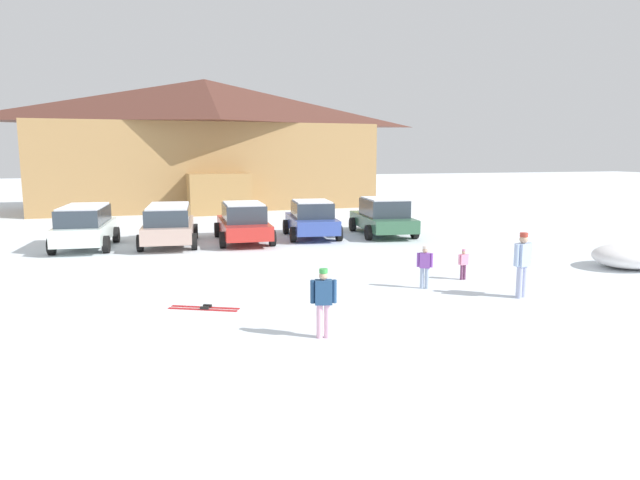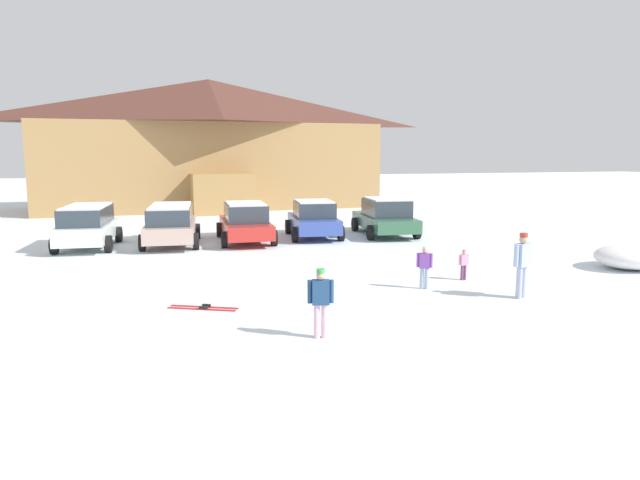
{
  "view_description": "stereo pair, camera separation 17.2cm",
  "coord_description": "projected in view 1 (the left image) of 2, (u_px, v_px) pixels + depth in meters",
  "views": [
    {
      "loc": [
        -4.79,
        -8.63,
        3.67
      ],
      "look_at": [
        -0.27,
        6.81,
        1.18
      ],
      "focal_mm": 32.0,
      "sensor_mm": 36.0,
      "label": 1
    },
    {
      "loc": [
        -4.63,
        -8.68,
        3.67
      ],
      "look_at": [
        -0.27,
        6.81,
        1.18
      ],
      "focal_mm": 32.0,
      "sensor_mm": 36.0,
      "label": 2
    }
  ],
  "objects": [
    {
      "name": "skier_child_in_pink_snowsuit",
      "position": [
        463.0,
        263.0,
        16.46
      ],
      "size": [
        0.33,
        0.13,
        0.89
      ],
      "color": "#6D375B",
      "rests_on": "ground"
    },
    {
      "name": "ground",
      "position": [
        443.0,
        361.0,
        10.08
      ],
      "size": [
        160.0,
        160.0,
        0.0
      ],
      "primitive_type": "plane",
      "color": "silver"
    },
    {
      "name": "skier_child_in_purple_jacket",
      "position": [
        425.0,
        265.0,
        15.37
      ],
      "size": [
        0.39,
        0.28,
        1.16
      ],
      "color": "#98ACCA",
      "rests_on": "ground"
    },
    {
      "name": "parked_beige_suv",
      "position": [
        169.0,
        223.0,
        22.6
      ],
      "size": [
        2.47,
        4.79,
        1.59
      ],
      "color": "#C09F91",
      "rests_on": "ground"
    },
    {
      "name": "skier_adult_in_blue_parka",
      "position": [
        522.0,
        261.0,
        14.36
      ],
      "size": [
        0.59,
        0.36,
        1.67
      ],
      "color": "#A4ABCF",
      "rests_on": "ground"
    },
    {
      "name": "pair_of_skis",
      "position": [
        205.0,
        308.0,
        13.46
      ],
      "size": [
        1.64,
        0.98,
        0.08
      ],
      "color": "red",
      "rests_on": "ground"
    },
    {
      "name": "parked_white_suv",
      "position": [
        85.0,
        225.0,
        21.77
      ],
      "size": [
        2.34,
        4.2,
        1.65
      ],
      "color": "white",
      "rests_on": "ground"
    },
    {
      "name": "plowed_snow_pile",
      "position": [
        632.0,
        256.0,
        18.17
      ],
      "size": [
        2.56,
        2.05,
        0.78
      ],
      "primitive_type": "ellipsoid",
      "color": "white",
      "rests_on": "ground"
    },
    {
      "name": "parked_green_coupe",
      "position": [
        383.0,
        216.0,
        25.28
      ],
      "size": [
        2.59,
        4.72,
        1.66
      ],
      "color": "#346245",
      "rests_on": "ground"
    },
    {
      "name": "skier_teen_in_navy_coat",
      "position": [
        323.0,
        299.0,
        11.24
      ],
      "size": [
        0.51,
        0.27,
        1.41
      ],
      "color": "#E6ABC8",
      "rests_on": "ground"
    },
    {
      "name": "parked_red_sedan",
      "position": [
        243.0,
        222.0,
        23.39
      ],
      "size": [
        2.28,
        4.75,
        1.63
      ],
      "color": "red",
      "rests_on": "ground"
    },
    {
      "name": "ski_lodge",
      "position": [
        206.0,
        143.0,
        37.83
      ],
      "size": [
        22.21,
        10.71,
        8.38
      ],
      "color": "#A47C4A",
      "rests_on": "ground"
    },
    {
      "name": "parked_blue_hatchback",
      "position": [
        312.0,
        219.0,
        24.56
      ],
      "size": [
        2.47,
        4.2,
        1.61
      ],
      "color": "#354DA1",
      "rests_on": "ground"
    }
  ]
}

